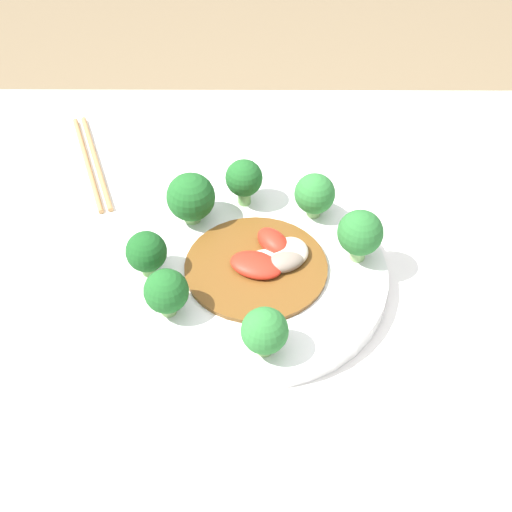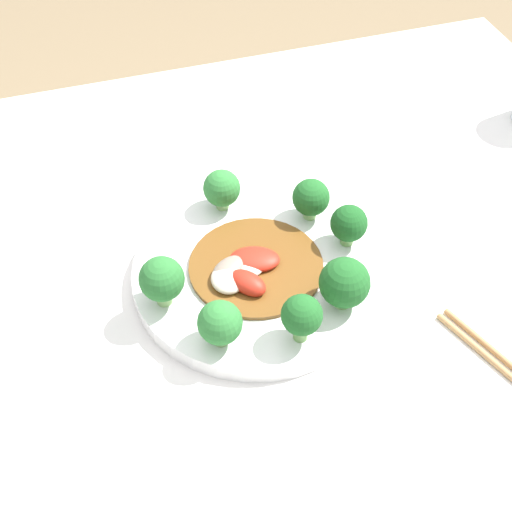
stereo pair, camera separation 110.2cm
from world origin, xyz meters
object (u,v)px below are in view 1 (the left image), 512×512
Objects in this scene: plate at (256,275)px; broccoli_southwest at (315,194)px; broccoli_south at (244,179)px; broccoli_east at (146,252)px; broccoli_southeast at (191,197)px; broccoli_northeast at (166,292)px; broccoli_north at (265,331)px; stirfry_center at (265,261)px; chopsticks at (92,162)px; broccoli_west at (360,233)px.

broccoli_southwest is (-0.07, -0.09, 0.04)m from plate.
broccoli_east is at bearing 48.89° from broccoli_south.
broccoli_southeast is (0.08, -0.08, 0.05)m from plate.
broccoli_northeast is at bearing 115.25° from broccoli_east.
broccoli_north reaches higher than stirfry_center.
broccoli_east is at bearing 115.19° from chopsticks.
broccoli_north is 0.21m from broccoli_southeast.
broccoli_south is 0.16m from broccoli_east.
stirfry_center is at bearing -154.97° from plate.
broccoli_southwest is at bearing -57.94° from broccoli_west.
chopsticks is at bearing -64.80° from broccoli_northeast.
broccoli_east is at bearing 4.95° from stirfry_center.
broccoli_southwest is 0.32m from chopsticks.
broccoli_north is 1.01× the size of broccoli_east.
broccoli_east is (0.19, 0.10, 0.00)m from broccoli_southwest.
stirfry_center is (-0.10, -0.07, -0.02)m from broccoli_northeast.
stirfry_center reaches higher than plate.
broccoli_north is at bearing 89.40° from stirfry_center.
broccoli_northeast is at bearing 44.01° from broccoli_southwest.
broccoli_west is (-0.11, -0.02, 0.05)m from plate.
broccoli_south reaches higher than plate.
broccoli_east is (0.03, -0.06, 0.00)m from broccoli_northeast.
broccoli_southeast reaches higher than broccoli_north.
broccoli_southwest is at bearing -124.01° from stirfry_center.
broccoli_northeast is at bearing 34.71° from plate.
chopsticks is at bearing -42.46° from broccoli_southeast.
broccoli_south is 0.23m from broccoli_north.
broccoli_southwest reaches higher than broccoli_east.
plate is 5.20× the size of broccoli_southwest.
broccoli_north is 0.99× the size of broccoli_northeast.
broccoli_southwest is at bearing 156.94° from chopsticks.
broccoli_north is 0.17m from broccoli_east.
broccoli_east is 0.25m from chopsticks.
broccoli_west is 0.31× the size of chopsticks.
chopsticks is (0.15, -0.13, -0.05)m from broccoli_southeast.
broccoli_north is 0.35× the size of stirfry_center.
broccoli_south reaches higher than broccoli_east.
broccoli_southeast is at bearing -46.87° from plate.
broccoli_west is (-0.13, 0.09, 0.00)m from broccoli_south.
plate is 5.29× the size of broccoli_north.
stirfry_center is (-0.02, 0.11, -0.03)m from broccoli_south.
broccoli_south is 0.11m from stirfry_center.
broccoli_east is 0.13m from stirfry_center.
broccoli_north and broccoli_east have the same top height.
broccoli_northeast is (0.10, -0.05, 0.00)m from broccoli_north.
broccoli_south is 0.24m from chopsticks.
broccoli_southwest is at bearing -106.20° from broccoli_north.
chopsticks is (0.13, -0.28, -0.05)m from broccoli_northeast.
broccoli_southwest is at bearing -126.92° from plate.
broccoli_south is at bearing -14.12° from broccoli_southwest.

